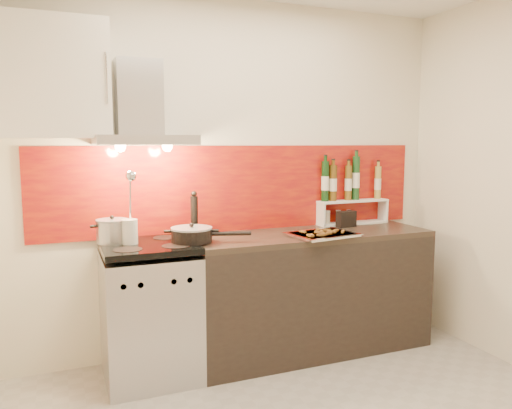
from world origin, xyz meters
name	(u,v)px	position (x,y,z in m)	size (l,w,h in m)	color
back_wall	(234,178)	(0.00, 1.40, 1.30)	(3.40, 0.02, 2.60)	silver
backsplash	(241,188)	(0.05, 1.39, 1.22)	(3.00, 0.02, 0.64)	maroon
range_stove	(150,313)	(-0.70, 1.10, 0.44)	(0.60, 0.60, 0.91)	#B7B7BA
counter	(310,291)	(0.50, 1.10, 0.45)	(1.80, 0.60, 0.90)	black
range_hood	(141,115)	(-0.70, 1.24, 1.74)	(0.62, 0.50, 0.61)	#B7B7BA
upper_cabinet	(49,79)	(-1.25, 1.22, 1.95)	(0.70, 0.35, 0.72)	white
stock_pot	(112,231)	(-0.91, 1.21, 0.99)	(0.21, 0.21, 0.18)	#B7B7BA
saute_pan	(193,234)	(-0.42, 1.04, 0.96)	(0.52, 0.28, 0.13)	black
utensil_jar	(130,224)	(-0.81, 1.11, 1.05)	(0.10, 0.15, 0.49)	silver
pepper_mill	(194,215)	(-0.35, 1.24, 1.06)	(0.05, 0.05, 0.33)	black
step_shelf	(348,195)	(0.97, 1.34, 1.13)	(0.61, 0.17, 0.55)	white
caddy_box	(346,220)	(0.87, 1.21, 0.96)	(0.16, 0.07, 0.13)	black
baking_tray	(322,234)	(0.50, 0.93, 0.92)	(0.51, 0.42, 0.03)	silver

